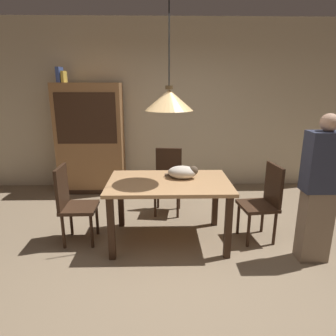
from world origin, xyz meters
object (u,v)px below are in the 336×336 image
at_px(chair_left_side, 72,201).
at_px(book_blue_wide, 60,75).
at_px(hutch_bookcase, 91,141).
at_px(book_yellow_short, 64,77).
at_px(pendant_lamp, 169,100).
at_px(chair_far_back, 168,178).
at_px(chair_right_side, 264,199).
at_px(dining_table, 169,189).
at_px(cat_sleeping, 183,172).
at_px(person_standing, 320,190).

relative_size(chair_left_side, book_blue_wide, 3.88).
bearing_deg(hutch_bookcase, book_yellow_short, 179.76).
bearing_deg(pendant_lamp, chair_far_back, 89.40).
distance_m(chair_far_back, hutch_bookcase, 1.63).
height_order(chair_right_side, chair_far_back, same).
bearing_deg(chair_right_side, book_yellow_short, 147.27).
height_order(dining_table, hutch_bookcase, hutch_bookcase).
xyz_separation_m(pendant_lamp, book_yellow_short, (-1.65, 1.79, 0.28)).
xyz_separation_m(cat_sleeping, pendant_lamp, (-0.17, -0.10, 0.84)).
height_order(chair_right_side, hutch_bookcase, hutch_bookcase).
bearing_deg(person_standing, chair_right_side, 131.71).
height_order(chair_far_back, hutch_bookcase, hutch_bookcase).
bearing_deg(person_standing, cat_sleeping, 158.40).
bearing_deg(book_blue_wide, book_yellow_short, 0.00).
bearing_deg(dining_table, chair_right_side, 0.47).
relative_size(chair_far_back, pendant_lamp, 0.72).
bearing_deg(book_yellow_short, chair_far_back, -28.92).
bearing_deg(book_yellow_short, book_blue_wide, 180.00).
xyz_separation_m(chair_right_side, hutch_bookcase, (-2.42, 1.78, 0.38)).
xyz_separation_m(chair_left_side, person_standing, (2.65, -0.43, 0.27)).
xyz_separation_m(cat_sleeping, book_yellow_short, (-1.82, 1.69, 1.11)).
relative_size(dining_table, pendant_lamp, 1.08).
bearing_deg(dining_table, chair_left_side, -179.94).
height_order(chair_left_side, hutch_bookcase, hutch_bookcase).
bearing_deg(dining_table, cat_sleeping, 30.66).
height_order(book_yellow_short, person_standing, book_yellow_short).
height_order(dining_table, pendant_lamp, pendant_lamp).
bearing_deg(book_blue_wide, chair_left_side, -71.93).
relative_size(hutch_bookcase, book_yellow_short, 9.25).
height_order(pendant_lamp, book_blue_wide, pendant_lamp).
height_order(chair_right_side, pendant_lamp, pendant_lamp).
height_order(dining_table, book_blue_wide, book_blue_wide).
distance_m(pendant_lamp, hutch_bookcase, 2.34).
distance_m(chair_right_side, book_blue_wide, 3.66).
bearing_deg(chair_left_side, book_yellow_short, 106.17).
height_order(chair_left_side, pendant_lamp, pendant_lamp).
xyz_separation_m(pendant_lamp, hutch_bookcase, (-1.29, 1.79, -0.77)).
bearing_deg(cat_sleeping, chair_left_side, -175.48).
distance_m(dining_table, book_blue_wide, 2.81).
bearing_deg(hutch_bookcase, dining_table, -54.22).
distance_m(dining_table, book_yellow_short, 2.76).
bearing_deg(hutch_bookcase, chair_far_back, -35.11).
relative_size(pendant_lamp, book_yellow_short, 6.50).
distance_m(chair_right_side, book_yellow_short, 3.60).
xyz_separation_m(hutch_bookcase, book_blue_wide, (-0.42, 0.00, 1.08)).
bearing_deg(hutch_bookcase, chair_right_side, -36.39).
bearing_deg(cat_sleeping, pendant_lamp, -149.34).
xyz_separation_m(chair_far_back, hutch_bookcase, (-1.30, 0.91, 0.38)).
height_order(chair_left_side, cat_sleeping, chair_left_side).
xyz_separation_m(chair_far_back, chair_left_side, (-1.14, -0.88, 0.00)).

